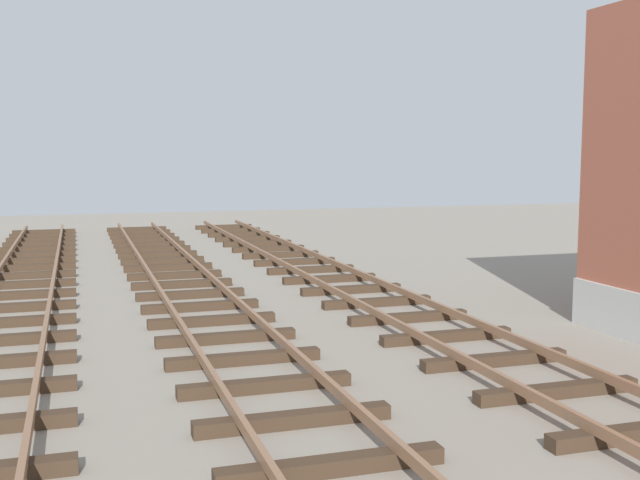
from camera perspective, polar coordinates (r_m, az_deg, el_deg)
The scene contains 0 objects.
Camera 1 is at (-4.83, -2.19, 3.36)m, focal length 43.38 mm.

